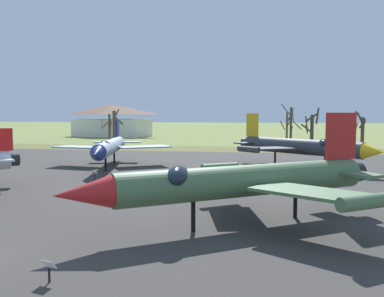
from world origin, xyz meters
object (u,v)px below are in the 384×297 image
object	(u,v)px
jet_fighter_rear_center	(110,147)
info_placard_rear_left	(49,268)
info_placard_rear_center	(95,175)
jet_fighter_rear_left	(239,180)
visitor_building	(112,121)
jet_fighter_front_left	(300,146)

from	to	relation	value
jet_fighter_rear_center	info_placard_rear_left	bearing A→B (deg)	-71.94
info_placard_rear_center	jet_fighter_rear_left	distance (m)	19.42
jet_fighter_rear_left	visitor_building	size ratio (longest dim) A/B	0.75
info_placard_rear_center	info_placard_rear_left	size ratio (longest dim) A/B	0.99
jet_fighter_rear_center	jet_fighter_rear_left	world-z (taller)	jet_fighter_rear_left
jet_fighter_rear_left	visitor_building	xyz separation A→B (m)	(-41.31, 86.64, 1.80)
jet_fighter_front_left	info_placard_rear_left	size ratio (longest dim) A/B	17.51
jet_fighter_front_left	visitor_building	bearing A→B (deg)	126.99
jet_fighter_rear_center	jet_fighter_front_left	bearing A→B (deg)	9.14
visitor_building	info_placard_rear_left	bearing A→B (deg)	-69.77
jet_fighter_rear_left	info_placard_rear_left	size ratio (longest dim) A/B	18.40
jet_fighter_rear_center	jet_fighter_rear_left	xyz separation A→B (m)	(16.13, -21.88, 0.11)
jet_fighter_front_left	visitor_building	distance (m)	76.87
jet_fighter_rear_left	info_placard_rear_center	bearing A→B (deg)	136.95
jet_fighter_rear_center	info_placard_rear_center	bearing A→B (deg)	-76.98
jet_fighter_front_left	jet_fighter_rear_center	xyz separation A→B (m)	(-21.06, -3.39, -0.11)
jet_fighter_rear_left	info_placard_rear_left	world-z (taller)	jet_fighter_rear_left
info_placard_rear_left	visitor_building	size ratio (longest dim) A/B	0.04
jet_fighter_front_left	visitor_building	world-z (taller)	visitor_building
jet_fighter_rear_left	info_placard_rear_left	bearing A→B (deg)	-124.38
jet_fighter_rear_center	info_placard_rear_left	size ratio (longest dim) A/B	19.08
jet_fighter_front_left	visitor_building	size ratio (longest dim) A/B	0.72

